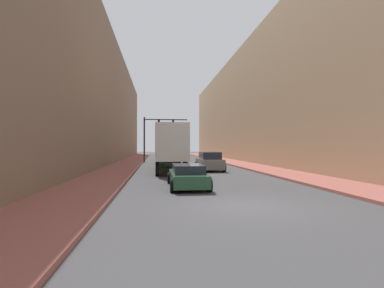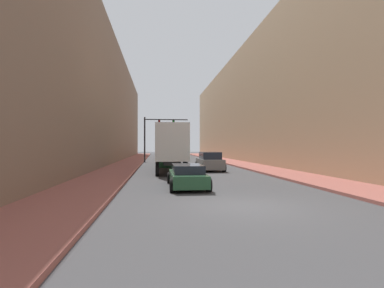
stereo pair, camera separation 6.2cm
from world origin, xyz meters
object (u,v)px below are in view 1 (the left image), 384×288
(sedan_car, at_px, (187,176))
(traffic_signal_gantry, at_px, (155,131))
(suv_car, at_px, (209,162))
(semi_truck, at_px, (169,146))

(sedan_car, relative_size, traffic_signal_gantry, 0.79)
(suv_car, distance_m, traffic_signal_gantry, 15.19)
(sedan_car, xyz_separation_m, traffic_signal_gantry, (-1.86, 24.50, 3.58))
(semi_truck, relative_size, sedan_car, 2.54)
(semi_truck, xyz_separation_m, sedan_car, (0.53, -10.88, -1.56))
(sedan_car, height_order, suv_car, suv_car)
(semi_truck, relative_size, traffic_signal_gantry, 2.00)
(suv_car, bearing_deg, semi_truck, 174.69)
(sedan_car, bearing_deg, traffic_signal_gantry, 94.35)
(sedan_car, distance_m, traffic_signal_gantry, 24.83)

